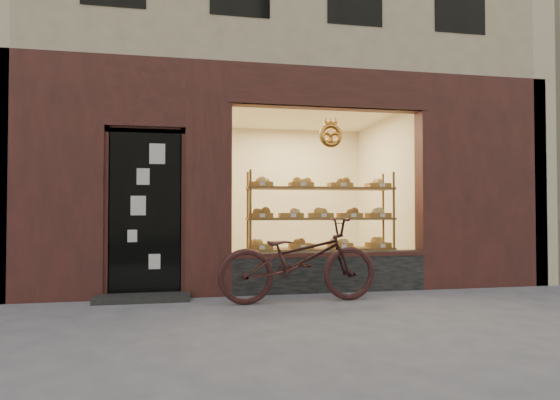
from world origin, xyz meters
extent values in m
plane|color=#555560|center=(0.00, 0.00, 0.00)|extent=(90.00, 90.00, 0.00)
cube|color=black|center=(0.45, 2.12, 0.28)|extent=(2.70, 0.25, 0.55)
cube|color=black|center=(-2.00, 2.06, 1.10)|extent=(0.90, 0.04, 2.15)
cube|color=black|center=(-2.00, 1.90, 0.04)|extent=(1.15, 0.35, 0.08)
torus|color=orange|center=(0.45, 2.02, 2.15)|extent=(0.33, 0.07, 0.33)
cube|color=#593F13|center=(0.45, 2.55, 0.05)|extent=(2.20, 0.45, 0.04)
cube|color=#593F13|center=(0.45, 2.55, 0.55)|extent=(2.20, 0.45, 0.03)
cube|color=#593F13|center=(0.45, 2.55, 1.00)|extent=(2.20, 0.45, 0.04)
cube|color=#593F13|center=(0.45, 2.55, 1.45)|extent=(2.20, 0.45, 0.04)
cylinder|color=#593F13|center=(-0.62, 2.35, 0.85)|extent=(0.04, 0.04, 1.70)
cylinder|color=#593F13|center=(1.52, 2.35, 0.85)|extent=(0.04, 0.04, 1.70)
cylinder|color=#593F13|center=(-0.62, 2.75, 0.85)|extent=(0.04, 0.04, 1.70)
cylinder|color=#593F13|center=(1.52, 2.75, 0.85)|extent=(0.04, 0.04, 1.70)
cube|color=olive|center=(-0.45, 2.55, 0.60)|extent=(0.34, 0.24, 0.07)
sphere|color=tan|center=(-0.45, 2.55, 0.69)|extent=(0.11, 0.11, 0.11)
cube|color=silver|center=(-0.45, 2.36, 0.60)|extent=(0.07, 0.01, 0.05)
cube|color=olive|center=(0.15, 2.55, 0.60)|extent=(0.34, 0.24, 0.07)
sphere|color=brown|center=(0.15, 2.55, 0.69)|extent=(0.11, 0.11, 0.11)
cube|color=silver|center=(0.15, 2.36, 0.60)|extent=(0.08, 0.01, 0.05)
cube|color=olive|center=(0.75, 2.55, 0.60)|extent=(0.34, 0.24, 0.07)
sphere|color=tan|center=(0.75, 2.55, 0.69)|extent=(0.11, 0.11, 0.11)
cube|color=silver|center=(0.75, 2.36, 0.60)|extent=(0.07, 0.01, 0.05)
cube|color=olive|center=(1.35, 2.55, 0.60)|extent=(0.34, 0.24, 0.07)
sphere|color=tan|center=(1.35, 2.55, 0.69)|extent=(0.11, 0.11, 0.11)
cube|color=silver|center=(1.35, 2.36, 0.60)|extent=(0.08, 0.01, 0.05)
cube|color=olive|center=(-0.45, 2.55, 1.05)|extent=(0.34, 0.24, 0.07)
sphere|color=brown|center=(-0.45, 2.55, 1.14)|extent=(0.11, 0.11, 0.11)
cube|color=silver|center=(-0.45, 2.36, 1.05)|extent=(0.07, 0.01, 0.06)
cube|color=olive|center=(0.00, 2.55, 1.05)|extent=(0.34, 0.24, 0.07)
sphere|color=tan|center=(0.00, 2.55, 1.14)|extent=(0.11, 0.11, 0.11)
cube|color=silver|center=(0.00, 2.36, 1.05)|extent=(0.07, 0.01, 0.06)
cube|color=olive|center=(0.45, 2.55, 1.05)|extent=(0.34, 0.24, 0.07)
sphere|color=tan|center=(0.45, 2.55, 1.14)|extent=(0.11, 0.11, 0.11)
cube|color=silver|center=(0.45, 2.36, 1.05)|extent=(0.07, 0.01, 0.06)
cube|color=olive|center=(0.90, 2.55, 1.05)|extent=(0.34, 0.24, 0.07)
sphere|color=brown|center=(0.90, 2.55, 1.14)|extent=(0.11, 0.11, 0.11)
cube|color=silver|center=(0.90, 2.36, 1.05)|extent=(0.07, 0.01, 0.06)
cube|color=olive|center=(1.35, 2.55, 1.05)|extent=(0.34, 0.24, 0.07)
sphere|color=tan|center=(1.35, 2.55, 1.14)|extent=(0.11, 0.11, 0.11)
cube|color=silver|center=(1.35, 2.36, 1.05)|extent=(0.08, 0.01, 0.06)
cube|color=olive|center=(-0.45, 2.55, 1.50)|extent=(0.34, 0.24, 0.07)
sphere|color=tan|center=(-0.45, 2.55, 1.59)|extent=(0.11, 0.11, 0.11)
cube|color=silver|center=(-0.45, 2.36, 1.50)|extent=(0.07, 0.01, 0.06)
cube|color=olive|center=(0.15, 2.55, 1.50)|extent=(0.34, 0.24, 0.07)
sphere|color=tan|center=(0.15, 2.55, 1.59)|extent=(0.11, 0.11, 0.11)
cube|color=silver|center=(0.15, 2.36, 1.50)|extent=(0.08, 0.01, 0.06)
cube|color=olive|center=(0.75, 2.55, 1.50)|extent=(0.34, 0.24, 0.07)
sphere|color=brown|center=(0.75, 2.55, 1.59)|extent=(0.11, 0.11, 0.11)
cube|color=silver|center=(0.75, 2.36, 1.50)|extent=(0.07, 0.01, 0.06)
cube|color=olive|center=(1.35, 2.55, 1.50)|extent=(0.34, 0.24, 0.07)
sphere|color=tan|center=(1.35, 2.55, 1.59)|extent=(0.11, 0.11, 0.11)
cube|color=silver|center=(1.35, 2.36, 1.50)|extent=(0.08, 0.01, 0.06)
imported|color=#321717|center=(-0.11, 1.51, 0.52)|extent=(1.99, 0.76, 1.04)
camera|label=1|loc=(-1.26, -3.74, 1.13)|focal=28.00mm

